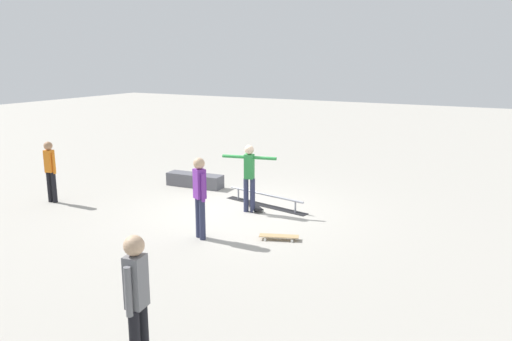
% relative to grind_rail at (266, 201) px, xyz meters
% --- Properties ---
extents(ground_plane, '(60.00, 60.00, 0.00)m').
position_rel_grind_rail_xyz_m(ground_plane, '(0.38, 0.68, -0.13)').
color(ground_plane, '#ADA89E').
extents(grind_rail, '(2.40, 0.70, 0.31)m').
position_rel_grind_rail_xyz_m(grind_rail, '(0.00, 0.00, 0.00)').
color(grind_rail, black).
rests_on(grind_rail, ground_plane).
extents(skate_ledge, '(1.68, 0.57, 0.37)m').
position_rel_grind_rail_xyz_m(skate_ledge, '(2.64, -0.74, 0.05)').
color(skate_ledge, '#595960').
rests_on(skate_ledge, ground_plane).
extents(skater_main, '(1.28, 0.37, 1.62)m').
position_rel_grind_rail_xyz_m(skater_main, '(0.12, 0.61, 0.81)').
color(skater_main, '#2D3351').
rests_on(skater_main, ground_plane).
extents(skateboard_main, '(0.73, 0.69, 0.09)m').
position_rel_grind_rail_xyz_m(skateboard_main, '(0.12, 0.36, -0.06)').
color(skateboard_main, black).
rests_on(skateboard_main, ground_plane).
extents(bystander_grey_shirt, '(0.23, 0.39, 1.71)m').
position_rel_grind_rail_xyz_m(bystander_grey_shirt, '(-1.82, 6.69, 0.83)').
color(bystander_grey_shirt, black).
rests_on(bystander_grey_shirt, ground_plane).
extents(bystander_orange_shirt, '(0.35, 0.21, 1.56)m').
position_rel_grind_rail_xyz_m(bystander_orange_shirt, '(4.92, 2.26, 0.75)').
color(bystander_orange_shirt, black).
rests_on(bystander_orange_shirt, ground_plane).
extents(bystander_purple_shirt, '(0.37, 0.27, 1.67)m').
position_rel_grind_rail_xyz_m(bystander_purple_shirt, '(0.13, 2.64, 0.81)').
color(bystander_purple_shirt, '#2D3351').
rests_on(bystander_purple_shirt, ground_plane).
extents(loose_skateboard_natural, '(0.82, 0.47, 0.09)m').
position_rel_grind_rail_xyz_m(loose_skateboard_natural, '(-1.32, 1.97, -0.06)').
color(loose_skateboard_natural, tan).
rests_on(loose_skateboard_natural, ground_plane).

